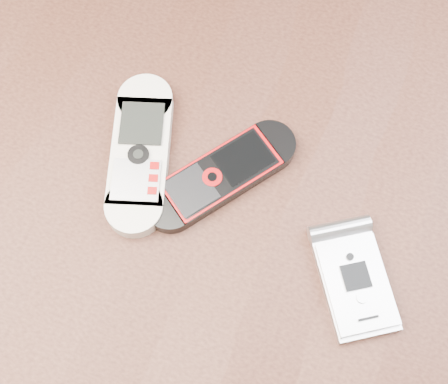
% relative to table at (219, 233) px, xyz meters
% --- Properties ---
extents(ground, '(4.00, 4.00, 0.00)m').
position_rel_table_xyz_m(ground, '(0.00, 0.00, -0.64)').
color(ground, '#472B19').
rests_on(ground, ground).
extents(table, '(1.20, 0.80, 0.75)m').
position_rel_table_xyz_m(table, '(0.00, 0.00, 0.00)').
color(table, black).
rests_on(table, ground).
extents(nokia_white, '(0.09, 0.15, 0.02)m').
position_rel_table_xyz_m(nokia_white, '(-0.07, 0.01, 0.11)').
color(nokia_white, silver).
rests_on(nokia_white, table).
extents(nokia_black_red, '(0.12, 0.14, 0.01)m').
position_rel_table_xyz_m(nokia_black_red, '(-0.00, 0.01, 0.11)').
color(nokia_black_red, black).
rests_on(nokia_black_red, table).
extents(motorola_razr, '(0.09, 0.11, 0.01)m').
position_rel_table_xyz_m(motorola_razr, '(0.13, -0.03, 0.11)').
color(motorola_razr, silver).
rests_on(motorola_razr, table).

